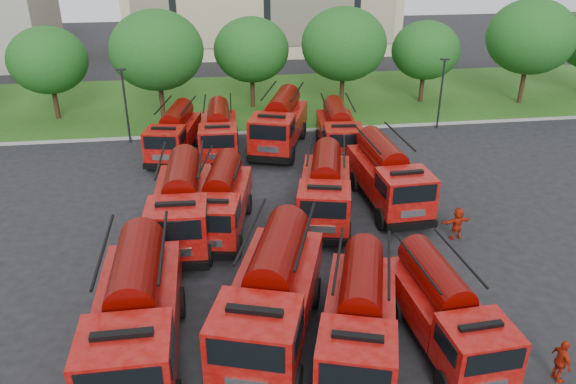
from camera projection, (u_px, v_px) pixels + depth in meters
name	position (u px, v px, depth m)	size (l,w,h in m)	color
ground	(321.00, 270.00, 24.46)	(140.00, 140.00, 0.00)	black
lawn	(263.00, 100.00, 47.61)	(70.00, 16.00, 0.12)	#1D4F15
curb	(274.00, 131.00, 40.38)	(70.00, 0.30, 0.14)	gray
tree_1	(48.00, 60.00, 41.00)	(5.71, 5.71, 6.98)	#382314
tree_2	(157.00, 50.00, 40.30)	(6.72, 6.72, 8.22)	#382314
tree_3	(251.00, 50.00, 43.68)	(5.88, 5.88, 7.19)	#382314
tree_4	(344.00, 44.00, 42.98)	(6.55, 6.55, 8.01)	#382314
tree_5	(426.00, 50.00, 45.11)	(5.46, 5.46, 6.68)	#382314
tree_6	(531.00, 37.00, 44.26)	(6.89, 6.89, 8.42)	#382314
lamp_post_0	(125.00, 102.00, 37.29)	(0.60, 0.25, 5.11)	black
lamp_post_1	(441.00, 89.00, 40.01)	(0.60, 0.25, 5.11)	black
fire_truck_0	(136.00, 314.00, 18.89)	(2.97, 7.97, 3.62)	black
fire_truck_1	(272.00, 294.00, 19.86)	(4.98, 8.37, 3.61)	black
fire_truck_2	(359.00, 318.00, 19.03)	(4.30, 7.31, 3.15)	black
fire_truck_3	(445.00, 311.00, 19.55)	(2.72, 6.59, 2.94)	black
fire_truck_4	(182.00, 203.00, 26.46)	(3.01, 7.65, 3.44)	black
fire_truck_5	(221.00, 201.00, 27.09)	(3.54, 7.10, 3.09)	black
fire_truck_6	(325.00, 188.00, 28.20)	(3.93, 7.40, 3.21)	black
fire_truck_7	(388.00, 175.00, 29.53)	(2.97, 7.41, 3.32)	black
fire_truck_8	(174.00, 133.00, 35.89)	(3.51, 6.87, 2.98)	black
fire_truck_9	(219.00, 132.00, 36.02)	(2.67, 6.80, 3.06)	black
fire_truck_10	(280.00, 123.00, 36.98)	(4.85, 8.05, 3.47)	black
fire_truck_11	(338.00, 131.00, 36.15)	(2.94, 6.91, 3.06)	black
firefighter_2	(556.00, 380.00, 18.62)	(0.95, 0.54, 1.61)	#AA210D
firefighter_3	(484.00, 342.00, 20.29)	(1.02, 0.53, 1.58)	black
firefighter_4	(220.00, 255.00, 25.60)	(0.95, 0.62, 1.94)	black
firefighter_5	(455.00, 238.00, 26.94)	(1.51, 0.65, 1.63)	#AA210D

